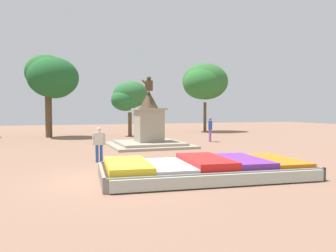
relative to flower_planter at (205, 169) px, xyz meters
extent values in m
plane|color=#8C6651|center=(-2.89, 0.68, -0.28)|extent=(86.78, 86.78, 0.00)
cube|color=#38281C|center=(0.03, 0.05, -0.09)|extent=(7.11, 3.61, 0.39)
cube|color=gray|center=(-0.12, -1.45, -0.07)|extent=(7.02, 0.81, 0.43)
cube|color=gray|center=(0.19, 1.56, -0.07)|extent=(7.02, 0.81, 0.43)
cube|color=gray|center=(-3.42, 0.41, -0.07)|extent=(0.42, 3.13, 0.43)
cube|color=gray|center=(3.49, -0.30, -0.07)|extent=(0.42, 3.13, 0.43)
cube|color=yellow|center=(-2.61, 0.32, 0.22)|extent=(1.60, 2.85, 0.23)
cube|color=white|center=(-1.29, 0.19, 0.17)|extent=(1.60, 2.85, 0.12)
cube|color=red|center=(0.03, 0.05, 0.25)|extent=(1.60, 2.85, 0.28)
cube|color=#72339E|center=(1.35, -0.08, 0.22)|extent=(1.60, 2.85, 0.22)
cube|color=orange|center=(2.68, -0.22, 0.18)|extent=(1.60, 2.85, 0.15)
cube|color=#B2BCAD|center=(-0.13, -1.50, -0.07)|extent=(6.68, 0.88, 0.35)
cube|color=gray|center=(0.97, 9.89, -0.21)|extent=(4.90, 4.90, 0.15)
cube|color=#9F9580|center=(0.97, 9.89, -0.06)|extent=(3.89, 3.89, 0.15)
cube|color=#9E937F|center=(0.97, 9.89, 1.02)|extent=(1.57, 1.57, 1.99)
cube|color=#9E937F|center=(0.97, 9.89, 2.07)|extent=(1.85, 1.85, 0.12)
cone|color=#473823|center=(0.97, 9.89, 2.68)|extent=(1.18, 1.18, 1.10)
cylinder|color=#473823|center=(0.97, 9.89, 3.55)|extent=(0.50, 0.50, 0.64)
sphere|color=#473823|center=(0.97, 9.89, 4.01)|extent=(0.28, 0.28, 0.28)
cylinder|color=#473823|center=(0.68, 9.76, 3.68)|extent=(0.52, 0.30, 0.46)
cylinder|color=#8C4C99|center=(6.02, 11.38, 0.16)|extent=(0.13, 0.13, 0.89)
cylinder|color=#8C4C99|center=(5.98, 11.20, 0.16)|extent=(0.13, 0.13, 0.89)
cube|color=#264CA5|center=(6.00, 11.29, 0.92)|extent=(0.31, 0.42, 0.63)
cylinder|color=#264CA5|center=(6.06, 11.52, 0.89)|extent=(0.09, 0.09, 0.60)
cylinder|color=#264CA5|center=(5.94, 11.06, 0.89)|extent=(0.09, 0.09, 0.60)
sphere|color=#8C664C|center=(6.00, 11.29, 1.38)|extent=(0.23, 0.23, 0.23)
cylinder|color=#264CA5|center=(-2.83, 4.50, 0.10)|extent=(0.13, 0.13, 0.77)
cylinder|color=#264CA5|center=(-3.01, 4.52, 0.10)|extent=(0.13, 0.13, 0.77)
cube|color=beige|center=(-2.92, 4.51, 0.76)|extent=(0.40, 0.26, 0.54)
cylinder|color=beige|center=(-2.68, 4.48, 0.73)|extent=(0.09, 0.09, 0.52)
cylinder|color=beige|center=(-3.16, 4.54, 0.73)|extent=(0.09, 0.09, 0.52)
sphere|color=beige|center=(-2.92, 4.51, 1.16)|extent=(0.20, 0.20, 0.20)
cylinder|color=brown|center=(1.71, 18.23, 0.77)|extent=(0.32, 0.32, 2.11)
ellipsoid|color=#316A33|center=(2.11, 18.88, 3.45)|extent=(2.75, 2.53, 2.36)
ellipsoid|color=#2D6B35|center=(1.81, 18.73, 3.41)|extent=(2.95, 2.57, 2.28)
ellipsoid|color=#2A6E35|center=(1.36, 18.50, 2.92)|extent=(2.50, 2.17, 1.95)
cylinder|color=brown|center=(-5.00, 19.38, 1.43)|extent=(0.54, 0.54, 3.42)
ellipsoid|color=#225E25|center=(-5.08, 19.75, 5.19)|extent=(3.59, 3.63, 2.97)
ellipsoid|color=#275D27|center=(-4.51, 18.89, 4.65)|extent=(3.67, 3.85, 3.30)
ellipsoid|color=#215D2B|center=(-4.60, 18.78, 4.71)|extent=(4.11, 3.90, 3.35)
cylinder|color=brown|center=(10.93, 22.07, 1.30)|extent=(0.31, 0.31, 3.17)
ellipsoid|color=#2D6E30|center=(10.14, 21.17, 4.81)|extent=(4.04, 3.77, 3.29)
ellipsoid|color=#2F6C2F|center=(10.79, 21.77, 5.09)|extent=(4.96, 4.44, 3.86)
camera|label=1|loc=(-4.94, -9.91, 1.98)|focal=35.00mm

